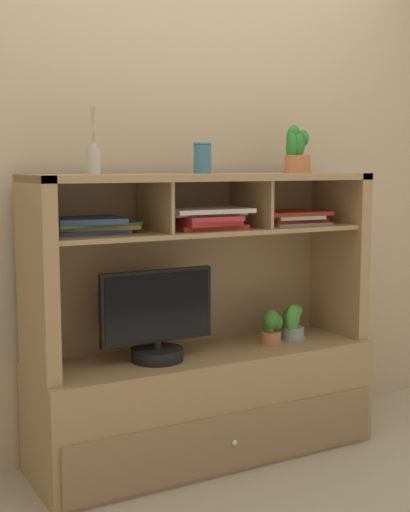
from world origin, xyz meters
TOP-DOWN VIEW (x-y plane):
  - floor_plane at (0.00, 0.00)m, footprint 6.00×6.00m
  - back_wall at (0.00, 0.27)m, footprint 6.00×0.02m
  - media_console at (0.00, 0.01)m, footprint 1.57×0.51m
  - tv_monitor at (-0.26, -0.04)m, footprint 0.51×0.22m
  - potted_orchid at (0.33, -0.04)m, footprint 0.11×0.11m
  - potted_fern at (0.48, -0.01)m, footprint 0.13×0.13m
  - magazine_stack_left at (-0.51, 0.06)m, footprint 0.39×0.30m
  - magazine_stack_centre at (-0.01, -0.02)m, footprint 0.38×0.27m
  - magazine_stack_right at (0.48, 0.04)m, footprint 0.37×0.28m
  - diffuser_bottle at (-0.51, -0.00)m, footprint 0.05×0.05m
  - potted_succulent at (0.51, 0.02)m, footprint 0.14×0.14m
  - ceramic_vase at (0.00, 0.02)m, footprint 0.08×0.08m

SIDE VIEW (x-z plane):
  - floor_plane at x=0.00m, z-range -0.02..0.00m
  - media_console at x=0.00m, z-range -0.25..1.03m
  - potted_orchid at x=0.33m, z-range 0.48..0.65m
  - potted_fern at x=0.48m, z-range 0.48..0.66m
  - tv_monitor at x=-0.26m, z-range 0.46..0.85m
  - magazine_stack_right at x=0.48m, z-range 1.04..1.10m
  - magazine_stack_left at x=-0.51m, z-range 1.04..1.11m
  - magazine_stack_centre at x=-0.01m, z-range 1.04..1.13m
  - diffuser_bottle at x=-0.51m, z-range 1.20..1.47m
  - ceramic_vase at x=0.00m, z-range 1.28..1.42m
  - potted_succulent at x=0.51m, z-range 1.26..1.49m
  - back_wall at x=0.00m, z-range 0.00..2.80m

